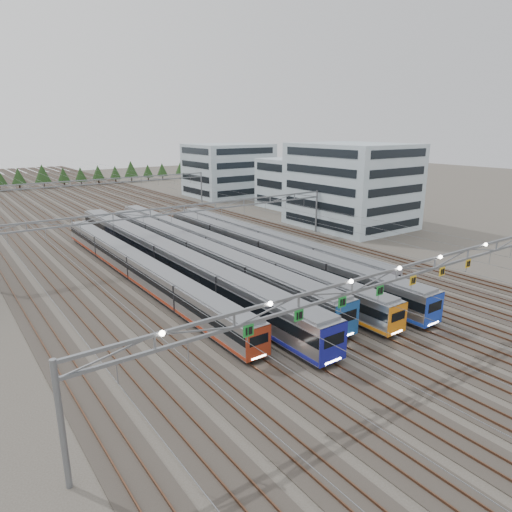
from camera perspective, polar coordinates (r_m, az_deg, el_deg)
ground at (r=44.06m, az=16.40°, el=-11.24°), size 400.00×400.00×0.00m
track_bed at (r=128.67m, az=-21.18°, el=6.69°), size 54.00×260.00×5.42m
train_a at (r=61.58m, az=-14.66°, el=-1.32°), size 2.62×54.36×3.41m
train_b at (r=64.04m, az=-11.29°, el=-0.14°), size 3.12×65.03×4.07m
train_c at (r=65.35m, az=-7.45°, el=0.35°), size 3.11×58.17×4.05m
train_d at (r=69.94m, az=-5.32°, el=1.22°), size 2.70×68.28×3.52m
train_e at (r=66.30m, az=1.32°, el=0.59°), size 2.92×55.12×3.80m
train_f at (r=74.05m, az=1.05°, el=2.02°), size 2.54×51.81×3.30m
gantry_near at (r=41.30m, az=17.25°, el=-2.50°), size 56.36×0.61×8.08m
gantry_mid at (r=72.11m, az=-8.93°, el=5.10°), size 56.36×0.36×8.00m
gantry_far at (r=113.70m, az=-19.42°, el=8.28°), size 56.36×0.36×8.00m
depot_bldg_south at (r=94.53m, az=11.82°, el=8.62°), size 18.00×22.00×16.51m
depot_bldg_mid at (r=115.55m, az=5.02°, el=9.03°), size 14.00×16.00×12.02m
depot_bldg_north at (r=136.25m, az=-3.46°, el=10.69°), size 22.00×18.00×14.86m
treeline at (r=169.16m, az=-24.28°, el=9.25°), size 100.10×5.60×7.02m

